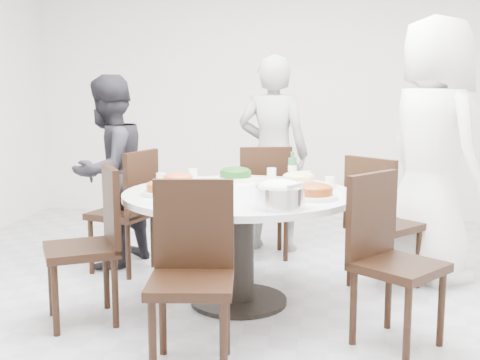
# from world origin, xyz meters

# --- Properties ---
(floor) EXTENTS (6.00, 6.00, 0.01)m
(floor) POSITION_xyz_m (0.00, 0.00, 0.00)
(floor) COLOR #BABABF
(floor) RESTS_ON ground
(wall_back) EXTENTS (6.00, 0.01, 2.80)m
(wall_back) POSITION_xyz_m (0.00, 3.00, 1.40)
(wall_back) COLOR white
(wall_back) RESTS_ON ground
(wall_front) EXTENTS (6.00, 0.01, 2.80)m
(wall_front) POSITION_xyz_m (0.00, -3.00, 1.40)
(wall_front) COLOR white
(wall_front) RESTS_ON ground
(dining_table) EXTENTS (1.50, 1.50, 0.75)m
(dining_table) POSITION_xyz_m (-0.26, 0.19, 0.38)
(dining_table) COLOR white
(dining_table) RESTS_ON floor
(chair_ne) EXTENTS (0.59, 0.59, 0.95)m
(chair_ne) POSITION_xyz_m (0.71, 0.66, 0.47)
(chair_ne) COLOR black
(chair_ne) RESTS_ON floor
(chair_n) EXTENTS (0.51, 0.51, 0.95)m
(chair_n) POSITION_xyz_m (-0.24, 1.33, 0.47)
(chair_n) COLOR black
(chair_n) RESTS_ON floor
(chair_nw) EXTENTS (0.52, 0.52, 0.95)m
(chair_nw) POSITION_xyz_m (-1.27, 0.75, 0.47)
(chair_nw) COLOR black
(chair_nw) RESTS_ON floor
(chair_sw) EXTENTS (0.57, 0.57, 0.95)m
(chair_sw) POSITION_xyz_m (-1.15, -0.28, 0.47)
(chair_sw) COLOR black
(chair_sw) RESTS_ON floor
(chair_s) EXTENTS (0.47, 0.47, 0.95)m
(chair_s) POSITION_xyz_m (-0.35, -0.80, 0.47)
(chair_s) COLOR black
(chair_s) RESTS_ON floor
(chair_se) EXTENTS (0.59, 0.59, 0.95)m
(chair_se) POSITION_xyz_m (0.71, -0.34, 0.47)
(chair_se) COLOR black
(chair_se) RESTS_ON floor
(diner_right) EXTENTS (1.00, 1.12, 1.93)m
(diner_right) POSITION_xyz_m (1.06, 0.94, 0.97)
(diner_right) COLOR white
(diner_right) RESTS_ON floor
(diner_middle) EXTENTS (0.66, 0.47, 1.70)m
(diner_middle) POSITION_xyz_m (-0.18, 1.58, 0.85)
(diner_middle) COLOR black
(diner_middle) RESTS_ON floor
(diner_left) EXTENTS (0.77, 0.88, 1.52)m
(diner_left) POSITION_xyz_m (-1.42, 0.89, 0.76)
(diner_left) COLOR black
(diner_left) RESTS_ON floor
(dish_greens) EXTENTS (0.29, 0.29, 0.08)m
(dish_greens) POSITION_xyz_m (-0.36, 0.67, 0.79)
(dish_greens) COLOR white
(dish_greens) RESTS_ON dining_table
(dish_pale) EXTENTS (0.28, 0.28, 0.08)m
(dish_pale) POSITION_xyz_m (0.11, 0.49, 0.79)
(dish_pale) COLOR white
(dish_pale) RESTS_ON dining_table
(dish_orange) EXTENTS (0.26, 0.26, 0.07)m
(dish_orange) POSITION_xyz_m (-0.70, 0.33, 0.78)
(dish_orange) COLOR white
(dish_orange) RESTS_ON dining_table
(dish_redbrown) EXTENTS (0.30, 0.30, 0.07)m
(dish_redbrown) POSITION_xyz_m (0.23, 0.01, 0.79)
(dish_redbrown) COLOR white
(dish_redbrown) RESTS_ON dining_table
(dish_tofu) EXTENTS (0.28, 0.28, 0.07)m
(dish_tofu) POSITION_xyz_m (-0.71, 0.01, 0.79)
(dish_tofu) COLOR white
(dish_tofu) RESTS_ON dining_table
(rice_bowl) EXTENTS (0.28, 0.28, 0.12)m
(rice_bowl) POSITION_xyz_m (0.05, -0.30, 0.81)
(rice_bowl) COLOR silver
(rice_bowl) RESTS_ON dining_table
(soup_bowl) EXTENTS (0.25, 0.25, 0.08)m
(soup_bowl) POSITION_xyz_m (-0.53, -0.25, 0.79)
(soup_bowl) COLOR white
(soup_bowl) RESTS_ON dining_table
(beverage_bottle) EXTENTS (0.06, 0.06, 0.21)m
(beverage_bottle) POSITION_xyz_m (0.05, 0.72, 0.85)
(beverage_bottle) COLOR #286535
(beverage_bottle) RESTS_ON dining_table
(tea_cups) EXTENTS (0.07, 0.07, 0.08)m
(tea_cups) POSITION_xyz_m (-0.30, 0.78, 0.79)
(tea_cups) COLOR white
(tea_cups) RESTS_ON dining_table
(chopsticks) EXTENTS (0.24, 0.04, 0.01)m
(chopsticks) POSITION_xyz_m (-0.22, 0.82, 0.76)
(chopsticks) COLOR tan
(chopsticks) RESTS_ON dining_table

